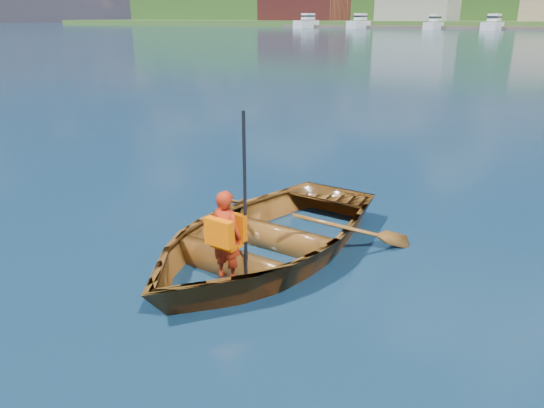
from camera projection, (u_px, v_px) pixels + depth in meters
The scene contains 3 objects.
ground at pixel (237, 227), 7.72m from camera, with size 600.00×600.00×0.00m.
rowboat at pixel (263, 236), 6.69m from camera, with size 3.09×4.22×0.85m.
child_paddler at pixel (227, 234), 5.79m from camera, with size 0.39×0.34×1.89m.
Camera 1 is at (4.25, -5.81, 2.87)m, focal length 35.00 mm.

